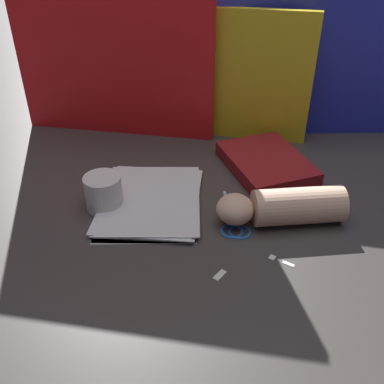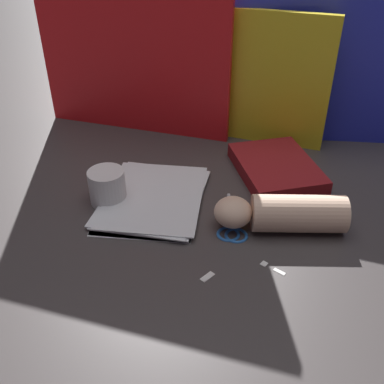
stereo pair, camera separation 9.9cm
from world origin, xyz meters
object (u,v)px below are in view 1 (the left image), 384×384
Objects in this scene: hand_forearm at (283,206)px; mug at (104,192)px; book_closed at (266,163)px; scissors at (237,221)px; paper_stack at (150,201)px.

mug is at bearing 173.04° from hand_forearm.
mug is (-0.40, 0.05, -0.00)m from hand_forearm.
book_closed is 1.03× the size of hand_forearm.
hand_forearm is at bearing 4.92° from scissors.
mug is at bearing -172.77° from paper_stack.
scissors is at bearing -19.54° from paper_stack.
hand_forearm and mug have the same top height.
paper_stack is at bearing 168.23° from hand_forearm.
book_closed is at bearing 28.85° from paper_stack.
hand_forearm is (0.30, -0.06, 0.03)m from paper_stack.
book_closed is at bearing 68.05° from scissors.
hand_forearm reaches higher than paper_stack.
paper_stack is at bearing -151.15° from book_closed.
mug is at bearing 169.23° from scissors.
book_closed is 0.22m from hand_forearm.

